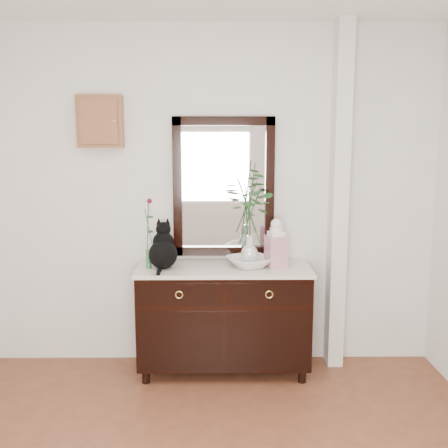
{
  "coord_description": "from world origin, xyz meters",
  "views": [
    {
      "loc": [
        0.07,
        -2.17,
        1.83
      ],
      "look_at": [
        0.1,
        1.63,
        1.2
      ],
      "focal_mm": 42.0,
      "sensor_mm": 36.0,
      "label": 1
    }
  ],
  "objects_px": {
    "sideboard": "(224,314)",
    "ginger_jar": "(276,242)",
    "cat": "(163,245)",
    "lotus_bowl": "(249,262)"
  },
  "relations": [
    {
      "from": "sideboard",
      "to": "ginger_jar",
      "type": "relative_size",
      "value": 3.46
    },
    {
      "from": "sideboard",
      "to": "ginger_jar",
      "type": "xyz_separation_m",
      "value": [
        0.4,
        0.01,
        0.57
      ]
    },
    {
      "from": "lotus_bowl",
      "to": "cat",
      "type": "bearing_deg",
      "value": -178.33
    },
    {
      "from": "cat",
      "to": "lotus_bowl",
      "type": "relative_size",
      "value": 1.08
    },
    {
      "from": "lotus_bowl",
      "to": "ginger_jar",
      "type": "distance_m",
      "value": 0.25
    },
    {
      "from": "sideboard",
      "to": "cat",
      "type": "xyz_separation_m",
      "value": [
        -0.46,
        -0.02,
        0.55
      ]
    },
    {
      "from": "lotus_bowl",
      "to": "ginger_jar",
      "type": "xyz_separation_m",
      "value": [
        0.2,
        0.01,
        0.15
      ]
    },
    {
      "from": "sideboard",
      "to": "ginger_jar",
      "type": "height_order",
      "value": "ginger_jar"
    },
    {
      "from": "sideboard",
      "to": "lotus_bowl",
      "type": "height_order",
      "value": "lotus_bowl"
    },
    {
      "from": "cat",
      "to": "lotus_bowl",
      "type": "bearing_deg",
      "value": 0.23
    }
  ]
}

